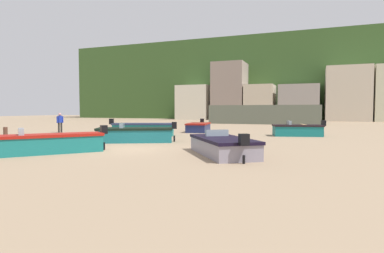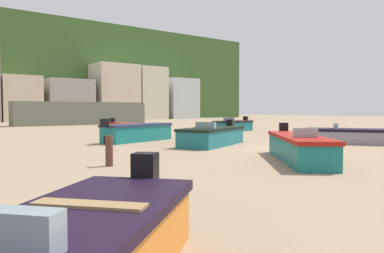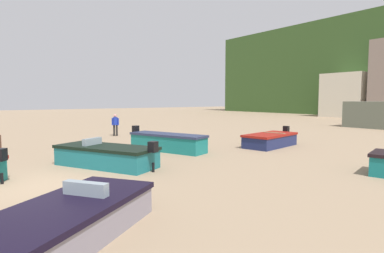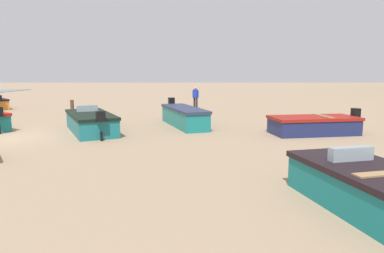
% 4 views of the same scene
% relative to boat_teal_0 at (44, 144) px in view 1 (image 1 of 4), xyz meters
% --- Properties ---
extents(ground_plane, '(160.00, 160.00, 0.00)m').
position_rel_boat_teal_0_xyz_m(ground_plane, '(2.37, 2.67, -0.43)').
color(ground_plane, '#987F62').
extents(headland_hill, '(90.00, 32.00, 16.65)m').
position_rel_boat_teal_0_xyz_m(headland_hill, '(2.37, 68.67, 7.89)').
color(headland_hill, '#385928').
rests_on(headland_hill, ground).
extents(harbor_pier, '(14.46, 2.40, 2.52)m').
position_rel_boat_teal_0_xyz_m(harbor_pier, '(4.46, 32.67, 0.83)').
color(harbor_pier, '#616858').
rests_on(harbor_pier, ground).
extents(townhouse_far_left, '(6.39, 6.89, 6.68)m').
position_rel_boat_teal_0_xyz_m(townhouse_far_left, '(-11.44, 50.11, 2.91)').
color(townhouse_far_left, beige).
rests_on(townhouse_far_left, ground).
extents(townhouse_left, '(5.98, 6.54, 10.85)m').
position_rel_boat_teal_0_xyz_m(townhouse_left, '(-4.39, 49.94, 4.99)').
color(townhouse_left, gray).
rests_on(townhouse_left, ground).
extents(townhouse_centre_left, '(5.20, 5.93, 6.46)m').
position_rel_boat_teal_0_xyz_m(townhouse_centre_left, '(1.42, 49.63, 2.80)').
color(townhouse_centre_left, beige).
rests_on(townhouse_centre_left, ground).
extents(townhouse_centre, '(6.78, 5.35, 6.31)m').
position_rel_boat_teal_0_xyz_m(townhouse_centre, '(8.27, 49.35, 2.73)').
color(townhouse_centre, '#9D958E').
rests_on(townhouse_centre, ground).
extents(townhouse_centre_right, '(6.92, 5.76, 9.15)m').
position_rel_boat_teal_0_xyz_m(townhouse_centre_right, '(16.03, 49.55, 4.14)').
color(townhouse_centre_right, beige).
rests_on(townhouse_centre_right, ground).
extents(boat_teal_0, '(4.04, 4.55, 1.15)m').
position_rel_boat_teal_0_xyz_m(boat_teal_0, '(0.00, 0.00, 0.00)').
color(boat_teal_0, '#18706E').
rests_on(boat_teal_0, ground).
extents(boat_navy_1, '(2.26, 4.00, 1.07)m').
position_rel_boat_teal_0_xyz_m(boat_navy_1, '(1.51, 15.37, -0.04)').
color(boat_navy_1, navy).
rests_on(boat_navy_1, ground).
extents(boat_teal_2, '(4.58, 3.38, 1.16)m').
position_rel_boat_teal_0_xyz_m(boat_teal_2, '(1.05, 5.70, 0.00)').
color(boat_teal_2, '#1A6A72').
rests_on(boat_teal_2, ground).
extents(boat_teal_3, '(3.76, 2.41, 1.13)m').
position_rel_boat_teal_0_xyz_m(boat_teal_3, '(9.65, 13.60, -0.01)').
color(boat_teal_3, '#146D6E').
rests_on(boat_teal_3, ground).
extents(boat_grey_5, '(3.89, 4.56, 1.04)m').
position_rel_boat_teal_0_xyz_m(boat_grey_5, '(7.20, 2.37, -0.06)').
color(boat_grey_5, gray).
rests_on(boat_grey_5, ground).
extents(boat_teal_6, '(4.63, 2.57, 1.24)m').
position_rel_boat_teal_0_xyz_m(boat_teal_6, '(-0.72, 9.76, 0.04)').
color(boat_teal_6, '#187673').
rests_on(boat_teal_6, ground).
extents(mooring_post_near_water, '(0.22, 0.22, 0.90)m').
position_rel_boat_teal_0_xyz_m(mooring_post_near_water, '(-5.45, 2.58, 0.02)').
color(mooring_post_near_water, '#513225').
rests_on(mooring_post_near_water, ground).
extents(beach_walker_foreground, '(0.47, 0.48, 1.62)m').
position_rel_boat_teal_0_xyz_m(beach_walker_foreground, '(-8.88, 10.36, 0.52)').
color(beach_walker_foreground, black).
rests_on(beach_walker_foreground, ground).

